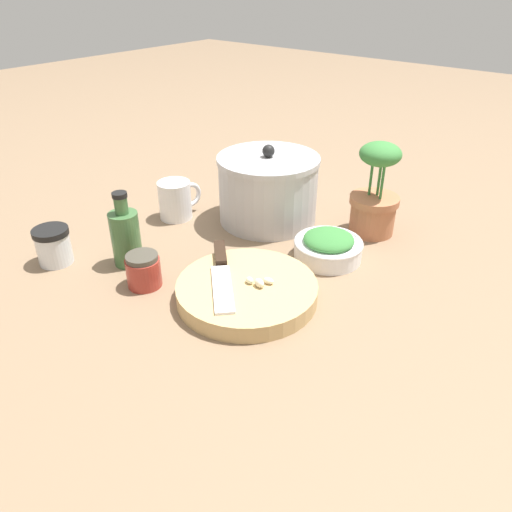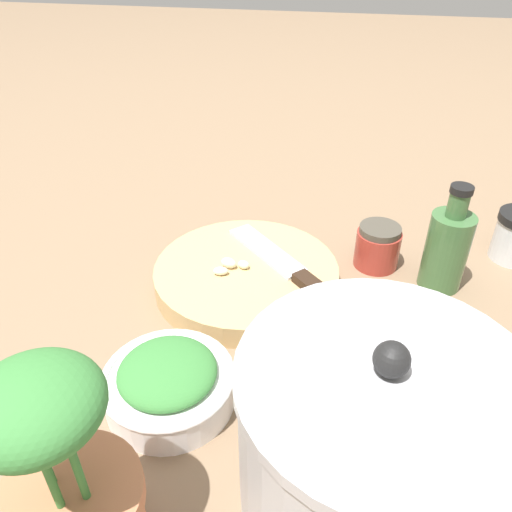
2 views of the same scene
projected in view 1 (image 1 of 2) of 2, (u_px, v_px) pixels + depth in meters
The scene contains 11 objects.
ground_plane at pixel (239, 278), 0.98m from camera, with size 5.00×5.00×0.00m, color #7F664C.
cutting_board at pixel (247, 291), 0.91m from camera, with size 0.26×0.26×0.03m.
chef_knife at pixel (221, 271), 0.93m from camera, with size 0.19×0.18×0.01m.
garlic_cloves at pixel (260, 282), 0.89m from camera, with size 0.05×0.04×0.02m.
herb_bowl at pixel (328, 246), 1.03m from camera, with size 0.14×0.14×0.06m.
spice_jar at pixel (53, 246), 1.01m from camera, with size 0.07×0.07×0.08m.
coffee_mug at pixel (176, 200), 1.19m from camera, with size 0.08×0.11×0.09m.
honey_jar at pixel (143, 270), 0.94m from camera, with size 0.07×0.07×0.07m.
oil_bottle at pixel (126, 236), 0.99m from camera, with size 0.06×0.06×0.16m.
stock_pot at pixel (268, 189), 1.16m from camera, with size 0.23×0.23×0.18m.
potted_herb at pixel (375, 197), 1.10m from camera, with size 0.11×0.11×0.21m.
Camera 1 is at (0.55, -0.61, 0.53)m, focal length 35.00 mm.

